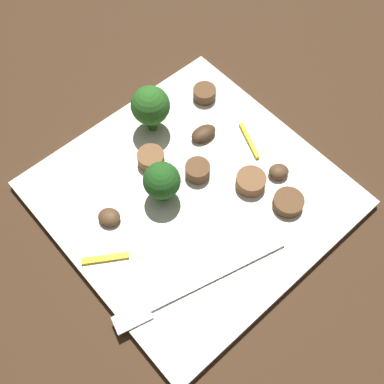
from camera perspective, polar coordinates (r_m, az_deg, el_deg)
The scene contains 15 objects.
ground_plane at distance 0.51m, azimuth 0.00°, elevation -0.61°, with size 1.40×1.40×0.00m, color #422B19.
plate at distance 0.51m, azimuth 0.00°, elevation -0.31°, with size 0.28×0.28×0.01m, color white.
fork at distance 0.46m, azimuth -0.35°, elevation -11.64°, with size 0.18×0.06×0.00m.
broccoli_floret_0 at distance 0.47m, azimuth -3.64°, elevation 1.32°, with size 0.04×0.04×0.05m.
broccoli_floret_1 at distance 0.52m, azimuth -5.01°, elevation 10.24°, with size 0.04×0.04×0.06m.
sausage_slice_0 at distance 0.50m, azimuth 0.68°, elevation 2.61°, with size 0.03×0.03×0.02m, color brown.
sausage_slice_1 at distance 0.50m, azimuth 11.46°, elevation -1.23°, with size 0.03×0.03×0.01m, color brown.
sausage_slice_2 at distance 0.52m, azimuth -4.95°, elevation 4.04°, with size 0.03×0.03×0.02m, color brown.
sausage_slice_3 at distance 0.50m, azimuth 7.06°, elevation 1.25°, with size 0.03×0.03×0.01m, color brown.
sausage_slice_4 at distance 0.57m, azimuth 1.51°, elevation 11.73°, with size 0.03×0.03×0.01m, color brown.
mushroom_0 at distance 0.49m, azimuth -9.91°, elevation -2.97°, with size 0.02×0.02×0.01m, color brown.
mushroom_1 at distance 0.51m, azimuth 10.36°, elevation 2.42°, with size 0.02×0.02×0.01m, color brown.
mushroom_2 at distance 0.53m, azimuth 1.39°, elevation 7.05°, with size 0.03×0.02×0.01m, color #4C331E.
pepper_strip_0 at distance 0.54m, azimuth 6.86°, elevation 6.14°, with size 0.05×0.00×0.00m, color yellow.
pepper_strip_1 at distance 0.48m, azimuth -10.63°, elevation -7.51°, with size 0.05×0.01×0.00m, color yellow.
Camera 1 is at (0.16, 0.18, 0.45)m, focal length 44.46 mm.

